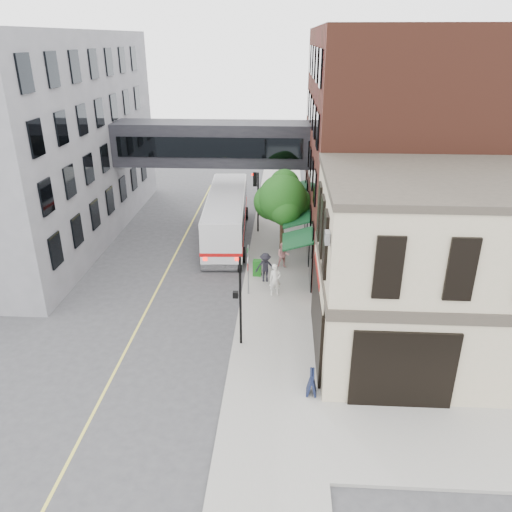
# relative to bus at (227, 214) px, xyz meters

# --- Properties ---
(ground) EXTENTS (120.00, 120.00, 0.00)m
(ground) POSITION_rel_bus_xyz_m (1.83, -15.95, -1.81)
(ground) COLOR #38383A
(ground) RESTS_ON ground
(sidewalk_main) EXTENTS (4.00, 60.00, 0.15)m
(sidewalk_main) POSITION_rel_bus_xyz_m (3.83, -1.95, -1.74)
(sidewalk_main) COLOR gray
(sidewalk_main) RESTS_ON ground
(corner_building) EXTENTS (10.19, 8.12, 8.45)m
(corner_building) POSITION_rel_bus_xyz_m (10.80, -13.95, 2.40)
(corner_building) COLOR #C5B296
(corner_building) RESTS_ON ground
(brick_building) EXTENTS (13.76, 18.00, 14.00)m
(brick_building) POSITION_rel_bus_xyz_m (11.81, -0.95, 5.18)
(brick_building) COLOR #4C2317
(brick_building) RESTS_ON ground
(opposite_building) EXTENTS (14.00, 24.00, 14.00)m
(opposite_building) POSITION_rel_bus_xyz_m (-15.17, 0.05, 5.19)
(opposite_building) COLOR slate
(opposite_building) RESTS_ON ground
(skyway_bridge) EXTENTS (14.00, 3.18, 3.00)m
(skyway_bridge) POSITION_rel_bus_xyz_m (-1.17, 2.05, 4.69)
(skyway_bridge) COLOR black
(skyway_bridge) RESTS_ON ground
(traffic_signal_near) EXTENTS (0.44, 0.22, 4.60)m
(traffic_signal_near) POSITION_rel_bus_xyz_m (2.20, -13.95, 1.17)
(traffic_signal_near) COLOR black
(traffic_signal_near) RESTS_ON sidewalk_main
(traffic_signal_far) EXTENTS (0.53, 0.28, 4.50)m
(traffic_signal_far) POSITION_rel_bus_xyz_m (2.09, 1.05, 1.53)
(traffic_signal_far) COLOR black
(traffic_signal_far) RESTS_ON sidewalk_main
(street_sign_pole) EXTENTS (0.08, 0.75, 3.00)m
(street_sign_pole) POSITION_rel_bus_xyz_m (2.22, -8.95, 0.12)
(street_sign_pole) COLOR gray
(street_sign_pole) RESTS_ON sidewalk_main
(street_tree) EXTENTS (3.80, 3.20, 5.60)m
(street_tree) POSITION_rel_bus_xyz_m (4.02, -2.73, 2.10)
(street_tree) COLOR #382619
(street_tree) RESTS_ON sidewalk_main
(lane_marking) EXTENTS (0.12, 40.00, 0.01)m
(lane_marking) POSITION_rel_bus_xyz_m (-3.17, -5.95, -1.81)
(lane_marking) COLOR #D8CC4C
(lane_marking) RESTS_ON ground
(bus) EXTENTS (3.41, 12.14, 3.23)m
(bus) POSITION_rel_bus_xyz_m (0.00, 0.00, 0.00)
(bus) COLOR silver
(bus) RESTS_ON ground
(pedestrian_a) EXTENTS (0.77, 0.60, 1.86)m
(pedestrian_a) POSITION_rel_bus_xyz_m (3.73, -8.97, -0.73)
(pedestrian_a) COLOR white
(pedestrian_a) RESTS_ON sidewalk_main
(pedestrian_b) EXTENTS (0.82, 0.64, 1.66)m
(pedestrian_b) POSITION_rel_bus_xyz_m (4.15, -5.28, -0.83)
(pedestrian_b) COLOR #DA8F8D
(pedestrian_b) RESTS_ON sidewalk_main
(pedestrian_c) EXTENTS (1.19, 0.71, 1.81)m
(pedestrian_c) POSITION_rel_bus_xyz_m (3.11, -7.29, -0.76)
(pedestrian_c) COLOR black
(pedestrian_c) RESTS_ON sidewalk_main
(newspaper_box) EXTENTS (0.53, 0.47, 0.99)m
(newspaper_box) POSITION_rel_bus_xyz_m (2.59, -6.52, -1.17)
(newspaper_box) COLOR #166116
(newspaper_box) RESTS_ON sidewalk_main
(sandwich_board) EXTENTS (0.42, 0.62, 1.08)m
(sandwich_board) POSITION_rel_bus_xyz_m (5.42, -17.45, -1.12)
(sandwich_board) COLOR black
(sandwich_board) RESTS_ON sidewalk_main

